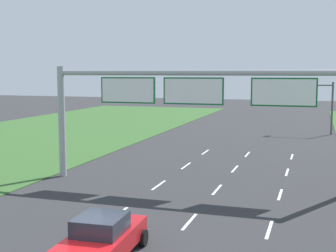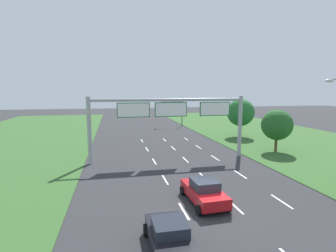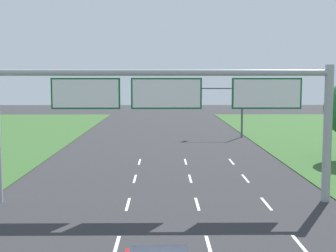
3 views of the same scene
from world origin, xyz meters
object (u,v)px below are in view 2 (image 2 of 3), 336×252
object	(u,v)px
car_lead_silver	(204,191)
roadside_tree_far	(241,113)
traffic_light_mast	(173,108)
sign_gantry	(171,115)
roadside_tree_mid	(277,125)
car_near_red	(170,236)

from	to	relation	value
car_lead_silver	roadside_tree_far	size ratio (longest dim) A/B	0.72
car_lead_silver	traffic_light_mast	xyz separation A→B (m)	(6.68, 37.88, 3.06)
sign_gantry	traffic_light_mast	distance (m)	27.14
traffic_light_mast	roadside_tree_far	distance (m)	16.69
car_lead_silver	roadside_tree_mid	xyz separation A→B (m)	(13.85, 12.34, 2.59)
car_near_red	sign_gantry	bearing A→B (deg)	77.23
car_near_red	car_lead_silver	distance (m)	5.87
roadside_tree_far	sign_gantry	bearing A→B (deg)	-140.86
roadside_tree_mid	car_lead_silver	bearing A→B (deg)	-138.31
car_lead_silver	sign_gantry	distance (m)	12.27
car_near_red	traffic_light_mast	distance (m)	43.94
car_near_red	roadside_tree_far	size ratio (longest dim) A/B	0.65
car_near_red	traffic_light_mast	xyz separation A→B (m)	(10.11, 42.65, 3.12)
car_lead_silver	traffic_light_mast	distance (m)	38.59
car_near_red	roadside_tree_mid	world-z (taller)	roadside_tree_mid
roadside_tree_mid	sign_gantry	bearing A→B (deg)	-176.63
sign_gantry	traffic_light_mast	xyz separation A→B (m)	(6.42, 26.34, -1.11)
car_near_red	sign_gantry	world-z (taller)	sign_gantry
sign_gantry	car_near_red	bearing A→B (deg)	-102.76
roadside_tree_mid	roadside_tree_far	world-z (taller)	roadside_tree_far
traffic_light_mast	roadside_tree_mid	xyz separation A→B (m)	(7.17, -25.54, -0.48)
sign_gantry	roadside_tree_far	size ratio (longest dim) A/B	2.76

